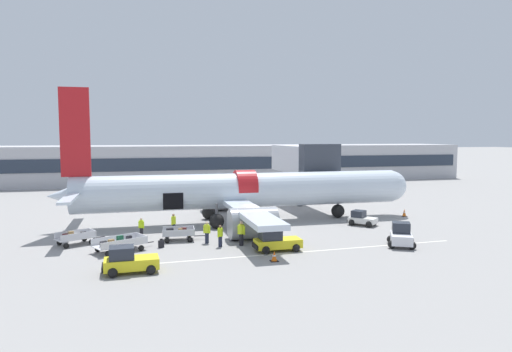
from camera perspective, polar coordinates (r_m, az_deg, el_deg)
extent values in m
plane|color=gray|center=(37.11, 0.90, -7.30)|extent=(500.00, 500.00, 0.00)
cube|color=silver|center=(31.96, 6.67, -9.34)|extent=(22.61, 1.04, 0.01)
cube|color=#B2B2B7|center=(80.28, -7.66, 1.55)|extent=(97.42, 12.20, 6.31)
cube|color=#232D3D|center=(74.16, -7.08, 1.53)|extent=(95.47, 0.16, 2.02)
cylinder|color=#4C4C51|center=(51.77, 5.53, -1.68)|extent=(0.60, 0.60, 3.82)
cube|color=silver|center=(51.49, 5.56, 2.10)|extent=(3.01, 12.45, 3.01)
cube|color=#333842|center=(46.26, 7.97, 1.75)|extent=(3.91, 1.60, 3.61)
cylinder|color=silver|center=(41.85, -1.42, -1.80)|extent=(30.06, 3.16, 3.16)
sphere|color=silver|center=(47.57, 16.50, -1.18)|extent=(3.00, 3.00, 3.00)
cone|color=silver|center=(41.13, -22.28, -2.29)|extent=(3.64, 2.91, 2.91)
cylinder|color=red|center=(41.78, -1.41, -1.42)|extent=(1.80, 3.17, 3.17)
cube|color=red|center=(40.75, -21.69, 5.11)|extent=(2.37, 0.28, 7.40)
cube|color=silver|center=(37.48, -22.19, -2.48)|extent=(0.91, 7.19, 0.20)
cube|color=silver|center=(44.57, -20.99, -1.30)|extent=(0.91, 7.19, 0.20)
cube|color=silver|center=(35.05, -0.75, -4.56)|extent=(2.16, 12.84, 0.40)
cube|color=silver|center=(48.42, -4.67, -1.93)|extent=(2.16, 12.84, 0.40)
cylinder|color=gray|center=(35.18, -0.40, -5.93)|extent=(3.66, 2.41, 2.41)
cylinder|color=gray|center=(48.64, -4.45, -2.90)|extent=(3.66, 2.41, 2.41)
cube|color=black|center=(39.38, -10.31, -3.12)|extent=(1.70, 0.12, 1.40)
cylinder|color=#56565B|center=(45.08, 10.21, -3.37)|extent=(0.22, 0.22, 1.52)
sphere|color=black|center=(45.20, 10.20, -4.32)|extent=(1.29, 1.29, 1.29)
cylinder|color=#56565B|center=(39.26, -4.94, -4.55)|extent=(0.22, 0.22, 1.52)
sphere|color=black|center=(39.39, -4.93, -5.64)|extent=(1.29, 1.29, 1.29)
cylinder|color=#56565B|center=(43.71, -5.95, -3.58)|extent=(0.22, 0.22, 1.52)
sphere|color=black|center=(43.83, -5.94, -4.56)|extent=(1.29, 1.29, 1.29)
cube|color=silver|center=(34.71, 17.70, -7.43)|extent=(2.43, 2.84, 0.68)
cube|color=#232833|center=(34.98, 17.68, -6.14)|extent=(1.60, 1.55, 0.75)
cube|color=black|center=(35.97, 17.54, -7.21)|extent=(1.20, 0.72, 0.34)
sphere|color=black|center=(35.64, 18.70, -7.62)|extent=(0.56, 0.56, 0.56)
sphere|color=black|center=(35.53, 16.47, -7.60)|extent=(0.56, 0.56, 0.56)
sphere|color=black|center=(34.02, 18.95, -8.22)|extent=(0.56, 0.56, 0.56)
sphere|color=black|center=(33.92, 16.62, -8.20)|extent=(0.56, 0.56, 0.56)
cube|color=yellow|center=(31.87, 2.76, -8.38)|extent=(3.20, 1.46, 0.59)
cube|color=#232833|center=(31.56, 1.80, -7.33)|extent=(1.45, 1.22, 0.68)
cube|color=black|center=(31.43, -0.11, -8.78)|extent=(0.14, 1.27, 0.29)
sphere|color=black|center=(32.24, 0.54, -8.68)|extent=(0.56, 0.56, 0.56)
sphere|color=black|center=(30.99, 1.23, -9.24)|extent=(0.56, 0.56, 0.56)
sphere|color=black|center=(32.88, 4.19, -8.42)|extent=(0.56, 0.56, 0.56)
sphere|color=black|center=(31.66, 5.02, -8.95)|extent=(0.56, 0.56, 0.56)
cube|color=silver|center=(41.75, 13.22, -5.38)|extent=(2.52, 2.62, 0.48)
cube|color=#232833|center=(41.81, 12.71, -4.62)|extent=(1.53, 1.52, 0.59)
cube|color=black|center=(42.22, 11.67, -5.37)|extent=(0.97, 0.86, 0.24)
sphere|color=black|center=(42.64, 12.52, -5.42)|extent=(0.56, 0.56, 0.56)
sphere|color=black|center=(41.51, 11.88, -5.70)|extent=(0.56, 0.56, 0.56)
sphere|color=black|center=(42.09, 14.54, -5.60)|extent=(0.56, 0.56, 0.56)
sphere|color=black|center=(40.94, 13.94, -5.89)|extent=(0.56, 0.56, 0.56)
cube|color=yellow|center=(27.89, -15.29, -10.47)|extent=(3.12, 1.58, 0.62)
cube|color=#232833|center=(27.72, -16.45, -9.18)|extent=(1.42, 1.31, 0.70)
cube|color=black|center=(27.95, -18.60, -10.79)|extent=(0.16, 1.34, 0.31)
sphere|color=black|center=(28.65, -17.43, -10.67)|extent=(0.56, 0.56, 0.56)
sphere|color=black|center=(27.29, -17.49, -11.46)|extent=(0.56, 0.56, 0.56)
sphere|color=black|center=(28.67, -13.18, -10.55)|extent=(0.56, 0.56, 0.56)
sphere|color=black|center=(27.32, -13.00, -11.33)|extent=(0.56, 0.56, 0.56)
cube|color=#B7BABF|center=(35.45, -9.68, -7.15)|extent=(2.51, 1.79, 0.05)
cube|color=#B7BABF|center=(35.43, -7.78, -6.73)|extent=(0.17, 1.63, 0.43)
cube|color=#B7BABF|center=(34.63, -9.66, -7.03)|extent=(2.36, 0.22, 0.43)
cube|color=#B7BABF|center=(36.16, -9.72, -6.52)|extent=(2.36, 0.22, 0.43)
cube|color=#333338|center=(35.56, -6.99, -7.42)|extent=(0.90, 0.14, 0.06)
sphere|color=black|center=(34.74, -8.24, -7.87)|extent=(0.40, 0.40, 0.40)
sphere|color=black|center=(36.33, -8.36, -7.30)|extent=(0.40, 0.40, 0.40)
sphere|color=black|center=(34.71, -11.06, -7.92)|extent=(0.40, 0.40, 0.40)
sphere|color=black|center=(36.30, -11.05, -7.35)|extent=(0.40, 0.40, 0.40)
cube|color=#4C1E1E|center=(35.45, -9.01, -6.73)|extent=(0.44, 0.32, 0.44)
cube|color=olive|center=(35.20, -9.44, -6.82)|extent=(0.35, 0.22, 0.44)
cube|color=black|center=(35.56, -10.72, -6.75)|extent=(0.54, 0.30, 0.40)
cube|color=silver|center=(33.01, -16.69, -8.19)|extent=(3.79, 3.03, 0.05)
cube|color=silver|center=(33.66, -14.10, -7.44)|extent=(0.81, 1.54, 0.45)
cube|color=silver|center=(32.23, -16.10, -8.04)|extent=(3.00, 1.55, 0.45)
cube|color=silver|center=(33.68, -17.29, -7.51)|extent=(3.00, 1.55, 0.45)
cube|color=#333338|center=(33.97, -13.36, -8.10)|extent=(0.84, 0.48, 0.06)
sphere|color=black|center=(32.84, -14.15, -8.72)|extent=(0.40, 0.40, 0.40)
sphere|color=black|center=(34.31, -15.45, -8.16)|extent=(0.40, 0.40, 0.40)
sphere|color=black|center=(31.86, -18.01, -9.24)|extent=(0.40, 0.40, 0.40)
sphere|color=black|center=(33.38, -19.17, -8.63)|extent=(0.40, 0.40, 0.40)
cube|color=#2D2D33|center=(32.50, -18.54, -8.05)|extent=(0.47, 0.37, 0.39)
cube|color=black|center=(33.54, -15.59, -7.55)|extent=(0.42, 0.38, 0.41)
cube|color=#14472D|center=(32.79, -16.64, -7.68)|extent=(0.48, 0.44, 0.62)
cube|color=olive|center=(32.37, -17.66, -7.98)|extent=(0.45, 0.38, 0.49)
cube|color=silver|center=(36.02, -21.64, -7.22)|extent=(2.94, 2.41, 0.05)
cube|color=silver|center=(36.42, -19.77, -6.64)|extent=(0.68, 1.23, 0.45)
cube|color=silver|center=(35.37, -21.28, -7.02)|extent=(2.29, 1.23, 0.45)
cube|color=silver|center=(36.57, -22.01, -6.66)|extent=(2.29, 1.23, 0.45)
cube|color=#333338|center=(36.69, -19.05, -7.26)|extent=(0.84, 0.49, 0.06)
sphere|color=black|center=(35.78, -19.86, -7.74)|extent=(0.40, 0.40, 0.40)
sphere|color=black|center=(37.02, -20.67, -7.34)|extent=(0.40, 0.40, 0.40)
sphere|color=black|center=(35.16, -22.64, -8.05)|extent=(0.40, 0.40, 0.40)
sphere|color=black|center=(36.41, -23.36, -7.63)|extent=(0.40, 0.40, 0.40)
cube|color=olive|center=(36.17, -22.12, -6.78)|extent=(0.42, 0.34, 0.45)
cube|color=#4C1E1E|center=(35.77, -22.76, -6.97)|extent=(0.37, 0.30, 0.41)
cube|color=#2D2D33|center=(36.36, -20.77, -6.76)|extent=(0.41, 0.38, 0.35)
cylinder|color=#1E2338|center=(37.92, -10.25, -6.51)|extent=(0.41, 0.41, 0.79)
cylinder|color=#CCE523|center=(37.79, -10.27, -5.46)|extent=(0.52, 0.52, 0.62)
sphere|color=#9E7556|center=(37.72, -10.28, -4.83)|extent=(0.22, 0.22, 0.22)
cylinder|color=#CCE523|center=(37.98, -10.08, -5.51)|extent=(0.17, 0.17, 0.57)
cylinder|color=#CCE523|center=(37.63, -10.46, -5.61)|extent=(0.17, 0.17, 0.57)
cylinder|color=black|center=(37.18, -14.13, -6.85)|extent=(0.38, 0.38, 0.74)
cylinder|color=#B7E019|center=(37.05, -14.15, -5.84)|extent=(0.49, 0.49, 0.59)
sphere|color=beige|center=(36.98, -14.17, -5.24)|extent=(0.21, 0.21, 0.21)
cylinder|color=#B7E019|center=(36.94, -13.89, -5.97)|extent=(0.16, 0.16, 0.54)
cylinder|color=#B7E019|center=(37.18, -14.41, -5.91)|extent=(0.16, 0.16, 0.54)
cylinder|color=#1E2338|center=(33.09, -4.49, -8.16)|extent=(0.39, 0.39, 0.76)
cylinder|color=#B7E019|center=(32.94, -4.50, -7.01)|extent=(0.50, 0.50, 0.60)
sphere|color=brown|center=(32.86, -4.50, -6.32)|extent=(0.21, 0.21, 0.21)
cylinder|color=#B7E019|center=(33.12, -4.26, -7.06)|extent=(0.16, 0.16, 0.55)
cylinder|color=#B7E019|center=(32.80, -4.74, -7.18)|extent=(0.16, 0.16, 0.55)
cylinder|color=black|center=(33.35, -1.85, -7.95)|extent=(0.45, 0.45, 0.87)
cylinder|color=#CCE523|center=(33.19, -1.85, -6.65)|extent=(0.57, 0.57, 0.68)
sphere|color=tan|center=(33.10, -1.85, -5.87)|extent=(0.24, 0.24, 0.24)
cylinder|color=#CCE523|center=(33.09, -1.48, -6.81)|extent=(0.18, 0.18, 0.63)
cylinder|color=#CCE523|center=(33.31, -2.22, -6.74)|extent=(0.18, 0.18, 0.63)
cylinder|color=#1E2338|center=(34.25, -6.15, -7.70)|extent=(0.39, 0.39, 0.78)
cylinder|color=#CCE523|center=(34.10, -6.17, -6.56)|extent=(0.50, 0.50, 0.62)
sphere|color=beige|center=(34.02, -6.17, -5.87)|extent=(0.22, 0.22, 0.22)
cylinder|color=#CCE523|center=(34.04, -5.82, -6.69)|extent=(0.16, 0.16, 0.57)
cylinder|color=#CCE523|center=(34.19, -6.51, -6.64)|extent=(0.16, 0.16, 0.57)
cube|color=black|center=(33.42, -11.77, -8.32)|extent=(0.43, 0.39, 0.53)
cube|color=black|center=(33.35, -11.78, -7.77)|extent=(0.21, 0.15, 0.12)
cube|color=black|center=(47.59, 18.03, -4.80)|extent=(0.50, 0.50, 0.03)
cone|color=orange|center=(47.53, 18.05, -4.38)|extent=(0.37, 0.37, 0.74)
cylinder|color=white|center=(47.53, 18.05, -4.33)|extent=(0.21, 0.21, 0.09)
cube|color=black|center=(29.40, 2.29, -10.57)|extent=(0.51, 0.51, 0.03)
cone|color=orange|center=(29.32, 2.30, -9.97)|extent=(0.38, 0.38, 0.66)
cylinder|color=white|center=(29.31, 2.30, -9.91)|extent=(0.22, 0.22, 0.08)
cube|color=black|center=(36.04, 1.98, -7.65)|extent=(0.47, 0.47, 0.03)
cone|color=orange|center=(35.98, 1.98, -7.22)|extent=(0.35, 0.35, 0.58)
cylinder|color=white|center=(35.97, 1.98, -7.18)|extent=(0.20, 0.20, 0.07)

